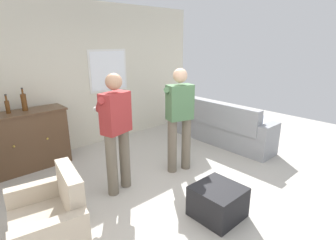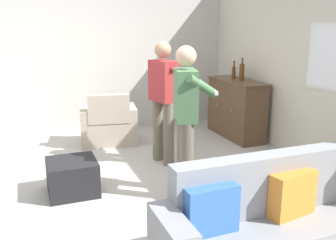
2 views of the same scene
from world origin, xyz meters
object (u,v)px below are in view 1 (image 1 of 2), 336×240
Objects in this scene: armchair at (51,226)px; ottoman at (218,202)px; sideboard_cabinet at (27,140)px; bottle_liquor_amber at (7,106)px; person_standing_left at (116,128)px; bottle_wine_green at (24,102)px; person_standing_right at (179,116)px; couch at (220,127)px.

ottoman is (1.69, -0.79, -0.09)m from armchair.
armchair is 1.77× the size of ottoman.
ottoman is (1.31, -2.93, -0.30)m from sideboard_cabinet.
bottle_liquor_amber is 3.44m from ottoman.
bottle_liquor_amber reaches higher than sideboard_cabinet.
sideboard_cabinet is at bearing 114.89° from person_standing_left.
armchair is 1.41m from person_standing_left.
person_standing_left is at bearing -60.34° from bottle_liquor_amber.
ottoman is (1.25, -2.97, -0.94)m from bottle_wine_green.
bottle_liquor_amber is at bearing 138.64° from person_standing_right.
armchair is 0.77× the size of sideboard_cabinet.
armchair is (-3.68, -0.68, -0.06)m from couch.
armchair is 3.22× the size of bottle_liquor_amber.
bottle_wine_green reaches higher than armchair.
ottoman is at bearing -63.19° from bottle_liquor_amber.
bottle_liquor_amber is at bearing 119.66° from person_standing_left.
sideboard_cabinet is 4.21× the size of bottle_liquor_amber.
ottoman is at bearing -113.12° from person_standing_right.
bottle_wine_green is at bearing 112.70° from person_standing_left.
bottle_liquor_amber is at bearing -177.51° from bottle_wine_green.
person_standing_left is (0.74, -1.60, 0.44)m from sideboard_cabinet.
sideboard_cabinet is at bearing 114.08° from ottoman.
armchair is at bearing -101.43° from bottle_wine_green.
bottle_wine_green reaches higher than sideboard_cabinet.
couch is 1.78× the size of sideboard_cabinet.
bottle_wine_green is 1.79m from person_standing_left.
ottoman is at bearing -25.13° from armchair.
person_standing_left is (1.13, 0.54, 0.65)m from armchair.
couch reaches higher than armchair.
person_standing_right is at bearing 10.28° from armchair.
bottle_wine_green is (0.05, 0.04, 0.64)m from sideboard_cabinet.
bottle_wine_green is 0.68× the size of ottoman.
couch is 4.12× the size of ottoman.
couch is at bearing 10.76° from person_standing_right.
bottle_liquor_amber is (-3.48, 1.49, 0.75)m from couch.
person_standing_right reaches higher than sideboard_cabinet.
couch is 2.62m from person_standing_left.
ottoman is 0.33× the size of person_standing_right.
bottle_liquor_amber is (-0.24, -0.01, -0.03)m from bottle_wine_green.
ottoman is at bearing -143.36° from couch.
sideboard_cabinet is 3.22m from ottoman.
person_standing_right is at bearing -7.17° from person_standing_left.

